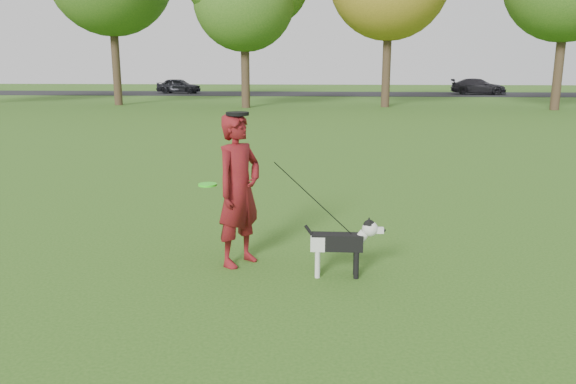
# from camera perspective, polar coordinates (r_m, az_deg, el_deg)

# --- Properties ---
(ground) EXTENTS (120.00, 120.00, 0.00)m
(ground) POSITION_cam_1_polar(r_m,az_deg,el_deg) (7.15, -0.67, -7.70)
(ground) COLOR #285116
(ground) RESTS_ON ground
(road) EXTENTS (120.00, 7.00, 0.02)m
(road) POSITION_cam_1_polar(r_m,az_deg,el_deg) (46.74, 3.15, 9.93)
(road) COLOR black
(road) RESTS_ON ground
(man) EXTENTS (0.78, 0.84, 1.94)m
(man) POSITION_cam_1_polar(r_m,az_deg,el_deg) (7.06, -5.01, 0.18)
(man) COLOR maroon
(man) RESTS_ON ground
(dog) EXTENTS (0.97, 0.19, 0.74)m
(dog) POSITION_cam_1_polar(r_m,az_deg,el_deg) (6.77, 5.65, -4.95)
(dog) COLOR black
(dog) RESTS_ON ground
(car_left) EXTENTS (3.73, 1.81, 1.23)m
(car_left) POSITION_cam_1_polar(r_m,az_deg,el_deg) (48.26, -11.04, 10.55)
(car_left) COLOR black
(car_left) RESTS_ON road
(car_right) EXTENTS (4.54, 2.49, 1.25)m
(car_right) POSITION_cam_1_polar(r_m,az_deg,el_deg) (48.29, 18.76, 10.12)
(car_right) COLOR #232127
(car_right) RESTS_ON road
(man_held_items) EXTENTS (1.94, 0.51, 1.45)m
(man_held_items) POSITION_cam_1_polar(r_m,az_deg,el_deg) (6.78, 2.52, -0.63)
(man_held_items) COLOR #31EF1E
(man_held_items) RESTS_ON ground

